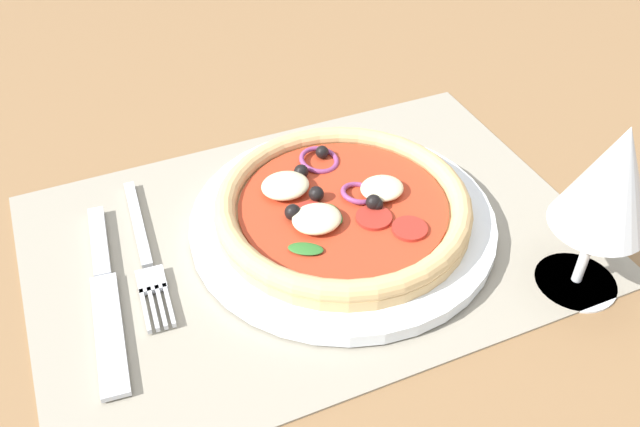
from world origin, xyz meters
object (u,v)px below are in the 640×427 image
plate (342,220)px  knife (105,293)px  pizza (342,205)px  fork (146,257)px  wine_glass (611,184)px

plate → knife: plate is taller
plate → pizza: bearing=-36.6°
fork → wine_glass: 35.94cm
knife → wine_glass: wine_glass is taller
plate → pizza: pizza is taller
plate → fork: 16.65cm
pizza → fork: bearing=-9.0°
plate → pizza: (0.06, -0.04, 1.69)cm
knife → pizza: bearing=96.0°
knife → plate: bearing=95.9°
pizza → knife: 20.23cm
wine_glass → pizza: bearing=-42.5°
knife → fork: bearing=131.7°
plate → wine_glass: bearing=137.5°
fork → knife: bearing=-50.1°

